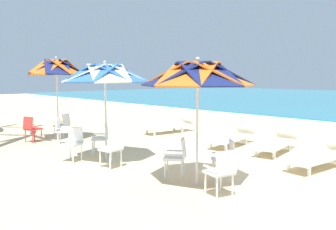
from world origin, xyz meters
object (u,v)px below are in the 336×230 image
object	(u,v)px
plastic_chair_3	(73,142)
plastic_chair_4	(102,137)
plastic_chair_7	(62,129)
sun_lounger_1	(276,143)
beach_umbrella_0	(198,75)
plastic_chair_0	(178,155)
sun_lounger_2	(232,137)
sun_lounger_0	(319,156)
sun_lounger_3	(169,126)
plastic_chair_8	(63,124)
beach_umbrella_1	(105,74)
plastic_chair_5	(112,147)
plastic_chair_2	(221,170)
beach_umbrella_2	(56,68)
plastic_chair_6	(31,127)
plastic_chair_1	(226,157)

from	to	relation	value
plastic_chair_3	plastic_chair_4	bearing A→B (deg)	97.03
plastic_chair_7	sun_lounger_1	bearing A→B (deg)	37.23
beach_umbrella_0	plastic_chair_0	bearing A→B (deg)	173.05
sun_lounger_1	sun_lounger_2	bearing A→B (deg)	-174.86
sun_lounger_1	sun_lounger_2	distance (m)	1.45
sun_lounger_0	sun_lounger_1	bearing A→B (deg)	153.94
plastic_chair_0	sun_lounger_3	xyz separation A→B (m)	(-4.62, 4.04, -0.22)
plastic_chair_8	sun_lounger_1	distance (m)	7.24
beach_umbrella_1	plastic_chair_4	world-z (taller)	beach_umbrella_1
plastic_chair_5	sun_lounger_0	distance (m)	4.93
plastic_chair_5	plastic_chair_8	bearing A→B (deg)	167.12
plastic_chair_5	sun_lounger_2	world-z (taller)	plastic_chair_5
plastic_chair_2	sun_lounger_0	bearing A→B (deg)	85.42
sun_lounger_1	sun_lounger_2	world-z (taller)	same
plastic_chair_0	beach_umbrella_2	bearing A→B (deg)	178.13
plastic_chair_3	beach_umbrella_0	bearing A→B (deg)	12.66
plastic_chair_3	sun_lounger_0	bearing A→B (deg)	40.46
plastic_chair_2	beach_umbrella_0	bearing A→B (deg)	166.07
sun_lounger_1	sun_lounger_3	distance (m)	4.69
beach_umbrella_0	plastic_chair_2	size ratio (longest dim) A/B	2.94
sun_lounger_2	sun_lounger_1	bearing A→B (deg)	5.14
plastic_chair_6	sun_lounger_1	xyz separation A→B (m)	(6.30, 4.51, -0.22)
plastic_chair_8	sun_lounger_0	world-z (taller)	plastic_chair_8
plastic_chair_4	sun_lounger_2	distance (m)	4.05
plastic_chair_2	beach_umbrella_1	distance (m)	4.15
sun_lounger_0	beach_umbrella_0	bearing A→B (deg)	-108.37
plastic_chair_4	plastic_chair_5	bearing A→B (deg)	-23.32
beach_umbrella_2	sun_lounger_0	xyz separation A→B (m)	(7.73, 2.88, -2.15)
plastic_chair_3	sun_lounger_1	bearing A→B (deg)	57.41
plastic_chair_2	sun_lounger_2	distance (m)	4.88
plastic_chair_1	sun_lounger_0	distance (m)	2.62
beach_umbrella_0	sun_lounger_1	world-z (taller)	beach_umbrella_0
beach_umbrella_0	plastic_chair_4	world-z (taller)	beach_umbrella_0
beach_umbrella_1	sun_lounger_1	xyz separation A→B (m)	(2.43, 4.13, -1.94)
beach_umbrella_0	sun_lounger_1	bearing A→B (deg)	98.12
plastic_chair_1	sun_lounger_1	xyz separation A→B (m)	(-0.76, 3.26, -0.22)
beach_umbrella_2	sun_lounger_2	distance (m)	6.24
sun_lounger_2	plastic_chair_0	bearing A→B (deg)	-69.73
plastic_chair_8	plastic_chair_5	bearing A→B (deg)	-12.88
plastic_chair_5	sun_lounger_0	bearing A→B (deg)	47.37
plastic_chair_0	plastic_chair_1	world-z (taller)	same
plastic_chair_8	beach_umbrella_0	bearing A→B (deg)	-4.94
plastic_chair_1	plastic_chair_4	xyz separation A→B (m)	(-3.91, -0.53, 0.00)
plastic_chair_1	beach_umbrella_1	bearing A→B (deg)	-164.80
plastic_chair_1	plastic_chair_4	size ratio (longest dim) A/B	1.00
sun_lounger_3	plastic_chair_5	bearing A→B (deg)	-57.15
beach_umbrella_0	plastic_chair_6	distance (m)	7.10
plastic_chair_3	sun_lounger_0	distance (m)	6.10
beach_umbrella_0	beach_umbrella_2	bearing A→B (deg)	177.65
plastic_chair_2	plastic_chair_3	bearing A→B (deg)	-172.00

